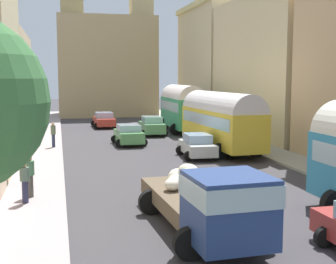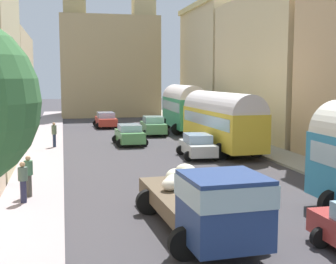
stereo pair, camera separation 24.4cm
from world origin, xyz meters
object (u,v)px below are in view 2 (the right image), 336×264
car_4 (153,126)px  pedestrian_3 (54,134)px  car_3 (198,146)px  parked_bus_1 (221,119)px  parked_bus_2 (183,106)px  cargo_truck_0 (205,201)px  car_1 (106,120)px  pedestrian_1 (23,181)px  pedestrian_2 (29,175)px  car_0 (130,134)px

car_4 → pedestrian_3: 10.15m
car_3 → car_4: 11.57m
parked_bus_1 → parked_bus_2: bearing=88.0°
cargo_truck_0 → car_4: bearing=82.4°
parked_bus_2 → car_3: (-2.66, -13.59, -1.62)m
parked_bus_1 → car_1: size_ratio=2.23×
parked_bus_2 → pedestrian_1: size_ratio=4.68×
pedestrian_2 → pedestrian_3: (0.79, 13.55, 0.02)m
car_3 → pedestrian_2: (-9.50, -8.02, 0.30)m
car_0 → pedestrian_2: (-6.16, -14.36, 0.28)m
car_1 → pedestrian_1: (-5.70, -27.58, 0.23)m
parked_bus_1 → pedestrian_3: (-10.97, 3.44, -1.13)m
parked_bus_2 → car_1: size_ratio=1.90×
car_0 → car_4: (2.79, 5.22, 0.04)m
car_4 → cargo_truck_0: bearing=-97.6°
cargo_truck_0 → car_0: 20.38m
cargo_truck_0 → car_3: 14.58m
car_3 → pedestrian_2: pedestrian_2 is taller
pedestrian_3 → parked_bus_2: bearing=35.3°
parked_bus_1 → car_4: parked_bus_1 is taller
parked_bus_1 → car_1: (-6.20, 16.58, -1.43)m
parked_bus_2 → pedestrian_3: 13.99m
car_4 → car_0: bearing=-118.1°
parked_bus_2 → pedestrian_3: size_ratio=4.40×
car_3 → car_4: bearing=92.7°
parked_bus_2 → pedestrian_1: (-12.30, -22.49, -1.37)m
parked_bus_1 → car_1: parked_bus_1 is taller
pedestrian_1 → parked_bus_1: bearing=42.7°
cargo_truck_0 → pedestrian_2: bearing=132.8°
pedestrian_2 → car_4: bearing=65.4°
parked_bus_1 → parked_bus_2: parked_bus_2 is taller
parked_bus_1 → pedestrian_3: 11.55m
car_1 → pedestrian_3: pedestrian_3 is taller
pedestrian_2 → car_3: bearing=40.2°
car_0 → car_4: car_4 is taller
parked_bus_2 → cargo_truck_0: size_ratio=1.10×
parked_bus_1 → cargo_truck_0: 17.30m
car_4 → pedestrian_1: bearing=-114.0°
car_1 → pedestrian_2: size_ratio=2.36×
parked_bus_1 → pedestrian_2: size_ratio=5.25×
parked_bus_1 → pedestrian_3: parked_bus_1 is taller
car_1 → car_4: car_4 is taller
car_0 → car_1: bearing=92.8°
cargo_truck_0 → pedestrian_3: bearing=103.7°
car_1 → parked_bus_2: bearing=-37.6°
parked_bus_2 → pedestrian_1: 25.68m
pedestrian_2 → parked_bus_2: bearing=60.6°
pedestrian_2 → pedestrian_1: bearing=-99.5°
parked_bus_2 → parked_bus_1: bearing=-92.0°
car_0 → pedestrian_2: bearing=-113.2°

